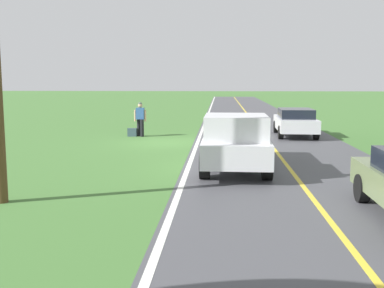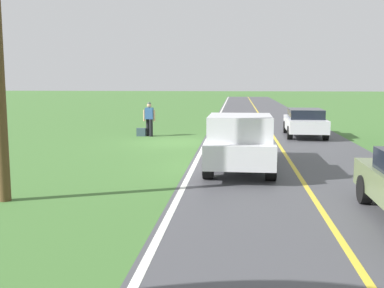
{
  "view_description": "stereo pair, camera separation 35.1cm",
  "coord_description": "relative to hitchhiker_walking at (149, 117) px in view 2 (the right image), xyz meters",
  "views": [
    {
      "loc": [
        -2.37,
        21.03,
        2.86
      ],
      "look_at": [
        -1.73,
        10.69,
        1.43
      ],
      "focal_mm": 43.6,
      "sensor_mm": 36.0,
      "label": 1
    },
    {
      "loc": [
        -2.72,
        21.0,
        2.86
      ],
      "look_at": [
        -1.73,
        10.69,
        1.43
      ],
      "focal_mm": 43.6,
      "sensor_mm": 36.0,
      "label": 2
    }
  ],
  "objects": [
    {
      "name": "ground_plane",
      "position": [
        -1.71,
        2.43,
        -0.98
      ],
      "size": [
        200.0,
        200.0,
        0.0
      ],
      "primitive_type": "plane",
      "color": "#427033"
    },
    {
      "name": "road_surface",
      "position": [
        -6.33,
        2.43,
        -0.98
      ],
      "size": [
        6.96,
        120.0,
        0.0
      ],
      "primitive_type": "cube",
      "color": "#47474C",
      "rests_on": "ground"
    },
    {
      "name": "lane_edge_line",
      "position": [
        -3.03,
        2.43,
        -0.98
      ],
      "size": [
        0.16,
        117.6,
        0.0
      ],
      "primitive_type": "cube",
      "color": "silver",
      "rests_on": "ground"
    },
    {
      "name": "lane_centre_line",
      "position": [
        -6.33,
        2.43,
        -0.98
      ],
      "size": [
        0.14,
        117.6,
        0.0
      ],
      "primitive_type": "cube",
      "color": "gold",
      "rests_on": "ground"
    },
    {
      "name": "hitchhiker_walking",
      "position": [
        0.0,
        0.0,
        0.0
      ],
      "size": [
        0.62,
        0.52,
        1.75
      ],
      "color": "black",
      "rests_on": "ground"
    },
    {
      "name": "suitcase_carried",
      "position": [
        0.42,
        0.07,
        -0.77
      ],
      "size": [
        0.46,
        0.21,
        0.42
      ],
      "primitive_type": "cube",
      "rotation": [
        0.0,
        0.0,
        1.55
      ],
      "color": "#384C56",
      "rests_on": "ground"
    },
    {
      "name": "pickup_truck_passing",
      "position": [
        -4.55,
        8.71,
        -0.01
      ],
      "size": [
        2.15,
        5.43,
        1.82
      ],
      "color": "silver",
      "rests_on": "ground"
    },
    {
      "name": "sedan_near_oncoming",
      "position": [
        -7.9,
        -0.62,
        -0.23
      ],
      "size": [
        2.04,
        4.46,
        1.41
      ],
      "color": "silver",
      "rests_on": "ground"
    }
  ]
}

